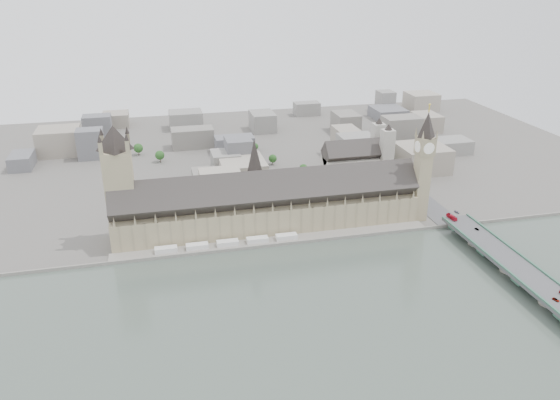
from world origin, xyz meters
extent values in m
plane|color=#595651|center=(0.00, 0.00, 0.00)|extent=(900.00, 900.00, 0.00)
plane|color=#434F45|center=(0.00, -165.00, 0.00)|extent=(600.00, 600.00, 0.00)
cube|color=gray|center=(0.00, -15.00, 1.50)|extent=(600.00, 1.50, 3.00)
cube|color=gray|center=(0.00, -7.50, 1.00)|extent=(270.00, 15.00, 2.00)
cube|color=white|center=(-90.00, -7.00, 4.00)|extent=(18.00, 7.00, 4.00)
cube|color=white|center=(-65.00, -7.00, 4.00)|extent=(18.00, 7.00, 4.00)
cube|color=white|center=(-40.00, -7.00, 4.00)|extent=(18.00, 7.00, 4.00)
cube|color=white|center=(-15.00, -7.00, 4.00)|extent=(18.00, 7.00, 4.00)
cube|color=white|center=(10.00, -7.00, 4.00)|extent=(18.00, 7.00, 4.00)
cube|color=tan|center=(0.00, 20.00, 12.50)|extent=(265.00, 40.00, 25.00)
cube|color=#2A2726|center=(0.00, 20.00, 35.08)|extent=(265.00, 40.73, 40.73)
cube|color=tan|center=(138.00, 8.00, 31.00)|extent=(12.00, 12.00, 62.00)
cube|color=gray|center=(138.00, 8.00, 70.00)|extent=(14.00, 14.00, 16.00)
cylinder|color=white|center=(145.20, 8.00, 70.00)|extent=(0.60, 10.00, 10.00)
cylinder|color=white|center=(130.80, 8.00, 70.00)|extent=(0.60, 10.00, 10.00)
cylinder|color=white|center=(138.00, 15.20, 70.00)|extent=(10.00, 0.60, 10.00)
cylinder|color=white|center=(138.00, 0.80, 70.00)|extent=(10.00, 0.60, 10.00)
cone|color=#282320|center=(138.00, 8.00, 89.00)|extent=(17.00, 17.00, 22.00)
cylinder|color=yellow|center=(138.00, 8.00, 103.00)|extent=(1.00, 1.00, 6.00)
sphere|color=yellow|center=(138.00, 8.00, 106.50)|extent=(2.00, 2.00, 2.00)
cone|color=gray|center=(144.50, 14.50, 82.00)|extent=(2.40, 2.40, 8.00)
cone|color=gray|center=(131.50, 14.50, 82.00)|extent=(2.40, 2.40, 8.00)
cone|color=gray|center=(144.50, 1.50, 82.00)|extent=(2.40, 2.40, 8.00)
cone|color=gray|center=(131.50, 1.50, 82.00)|extent=(2.40, 2.40, 8.00)
cube|color=tan|center=(-122.00, 26.00, 40.00)|extent=(23.00, 23.00, 80.00)
cone|color=#282320|center=(-122.00, 26.00, 90.00)|extent=(30.00, 30.00, 20.00)
cylinder|color=gray|center=(-10.00, 26.00, 43.00)|extent=(12.00, 12.00, 20.00)
cone|color=#282320|center=(-10.00, 26.00, 67.00)|extent=(13.00, 13.00, 28.00)
cube|color=#474749|center=(162.00, -87.50, 5.12)|extent=(25.00, 325.00, 10.25)
cube|color=#AAA499|center=(105.00, 95.00, 17.00)|extent=(60.00, 28.00, 34.00)
cube|color=#2A2726|center=(105.00, 95.00, 39.00)|extent=(60.00, 28.28, 28.28)
cube|color=#AAA499|center=(137.00, 107.00, 32.00)|extent=(12.00, 12.00, 64.00)
cube|color=#AAA499|center=(137.00, 83.00, 32.00)|extent=(12.00, 12.00, 64.00)
imported|color=red|center=(156.30, -18.92, 11.96)|extent=(4.41, 12.54, 3.42)
imported|color=gray|center=(165.85, -43.46, 10.91)|extent=(2.53, 4.23, 1.32)
imported|color=gray|center=(158.19, -150.46, 10.91)|extent=(3.19, 5.15, 1.33)
imported|color=gray|center=(167.10, -8.86, 11.06)|extent=(3.05, 5.88, 1.63)
camera|label=1|loc=(-89.71, -405.84, 212.94)|focal=35.00mm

